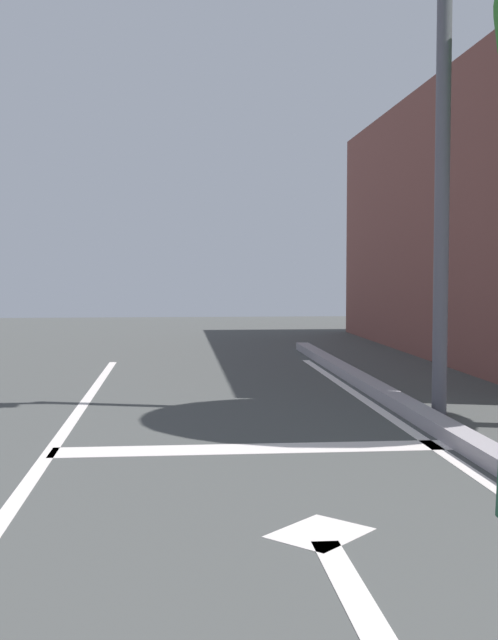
# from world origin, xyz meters

# --- Properties ---
(stop_bar) EXTENTS (3.51, 0.40, 0.01)m
(stop_bar) POSITION_xyz_m (1.33, 9.05, 0.00)
(stop_bar) COLOR silver
(stop_bar) RESTS_ON ground
(lane_arrow_stem) EXTENTS (0.16, 1.40, 0.01)m
(lane_arrow_stem) POSITION_xyz_m (1.50, 5.91, 0.00)
(lane_arrow_stem) COLOR silver
(lane_arrow_stem) RESTS_ON ground
(lane_arrow_head) EXTENTS (0.71, 0.71, 0.01)m
(lane_arrow_head) POSITION_xyz_m (1.50, 6.76, 0.00)
(lane_arrow_head) COLOR silver
(lane_arrow_head) RESTS_ON ground
(traffic_signal_mast) EXTENTS (4.19, 0.34, 5.96)m
(traffic_signal_mast) POSITION_xyz_m (2.36, 10.55, 4.35)
(traffic_signal_mast) COLOR #575660
(traffic_signal_mast) RESTS_ON ground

